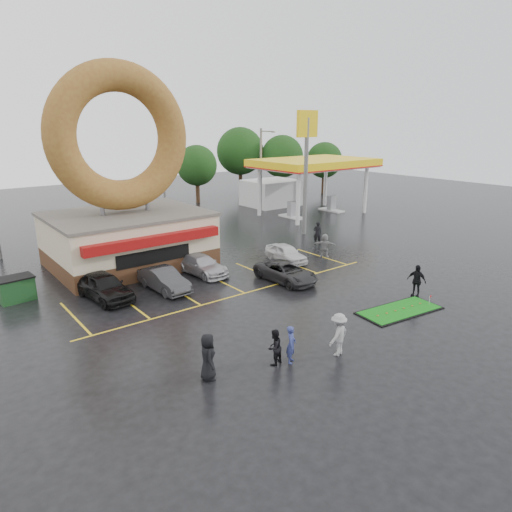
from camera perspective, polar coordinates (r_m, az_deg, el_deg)
ground at (r=24.44m, az=3.41°, el=-6.93°), size 120.00×120.00×0.00m
donut_shop at (r=32.45m, az=-16.03°, el=6.57°), size 10.20×8.70×13.50m
gas_station at (r=51.73m, az=4.88°, el=9.77°), size 12.30×13.65×5.90m
shell_sign at (r=40.14m, az=6.33°, el=13.08°), size 2.20×0.36×10.60m
streetlight_mid at (r=42.44m, az=-11.40°, el=9.52°), size 0.40×2.21×9.00m
streetlight_right at (r=49.75m, az=0.68°, el=10.82°), size 0.40×2.21×9.00m
tree_far_a at (r=62.29m, az=3.29°, el=12.31°), size 5.60×5.60×8.00m
tree_far_b at (r=65.04m, az=8.54°, el=11.76°), size 4.90×4.90×7.00m
tree_far_c at (r=62.88m, az=-1.99°, el=12.96°), size 6.30×6.30×9.00m
tree_far_d at (r=56.92m, az=-7.41°, el=11.15°), size 4.90×4.90×7.00m
car_black at (r=27.18m, az=-18.48°, el=-3.60°), size 2.38×4.68×1.53m
car_dgrey at (r=27.64m, az=-11.43°, el=-2.91°), size 1.73×4.18×1.34m
car_silver at (r=30.21m, az=-6.86°, el=-1.10°), size 2.22×4.51×1.26m
car_grey at (r=28.70m, az=3.73°, el=-2.01°), size 2.25×4.51×1.23m
car_white at (r=32.73m, az=3.77°, el=0.37°), size 1.82×3.83×1.27m
person_blue at (r=19.32m, az=4.43°, el=-10.95°), size 0.71×0.68×1.63m
person_blackjkt at (r=19.15m, az=2.31°, el=-11.32°), size 0.86×0.73×1.54m
person_hoodie at (r=20.08m, az=10.26°, el=-9.63°), size 1.36×0.97×1.90m
person_bystander at (r=18.15m, az=-6.04°, el=-12.43°), size 0.91×1.09×1.90m
person_cameraman at (r=27.67m, az=19.42°, el=-2.93°), size 0.63×1.17×1.89m
person_walker_near at (r=34.11m, az=8.58°, el=1.32°), size 1.40×1.61×1.76m
person_walker_far at (r=37.47m, az=7.69°, el=2.85°), size 0.83×0.79×1.91m
dumpster at (r=28.93m, az=-27.80°, el=-3.73°), size 1.90×1.35×1.30m
putting_green at (r=25.61m, az=17.51°, el=-6.49°), size 4.92×2.61×0.59m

